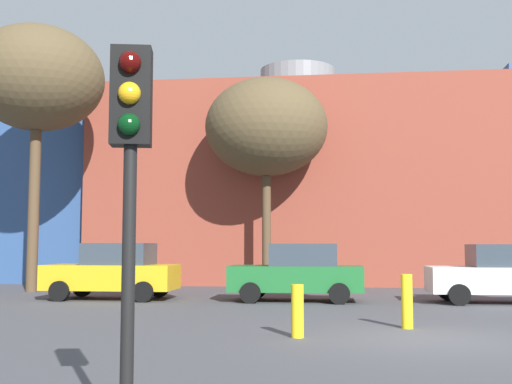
{
  "coord_description": "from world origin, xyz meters",
  "views": [
    {
      "loc": [
        -1.92,
        -12.16,
        1.76
      ],
      "look_at": [
        -4.19,
        7.71,
        3.47
      ],
      "focal_mm": 43.84,
      "sensor_mm": 36.0,
      "label": 1
    }
  ],
  "objects": [
    {
      "name": "parked_car_1",
      "position": [
        -2.86,
        7.8,
        0.9
      ],
      "size": [
        4.19,
        2.05,
        1.81
      ],
      "rotation": [
        0.0,
        0.0,
        3.14
      ],
      "color": "#1E662D",
      "rests_on": "ground_plane"
    },
    {
      "name": "bare_tree_1",
      "position": [
        -13.17,
        10.75,
        8.25
      ],
      "size": [
        5.16,
        5.16,
        10.37
      ],
      "color": "brown",
      "rests_on": "ground_plane"
    },
    {
      "name": "traffic_light_near_left",
      "position": [
        -3.67,
        -6.78,
        2.62
      ],
      "size": [
        0.4,
        0.39,
        3.55
      ],
      "rotation": [
        0.0,
        0.0,
        -1.38
      ],
      "color": "black",
      "rests_on": "ground_plane"
    },
    {
      "name": "parked_car_0",
      "position": [
        -8.91,
        7.8,
        0.91
      ],
      "size": [
        4.23,
        2.07,
        1.83
      ],
      "rotation": [
        0.0,
        0.0,
        3.14
      ],
      "color": "gold",
      "rests_on": "ground_plane"
    },
    {
      "name": "building_backdrop",
      "position": [
        -3.43,
        20.82,
        4.71
      ],
      "size": [
        30.82,
        12.53,
        11.16
      ],
      "color": "brown",
      "rests_on": "ground_plane"
    },
    {
      "name": "parked_car_2",
      "position": [
        3.31,
        7.8,
        0.89
      ],
      "size": [
        4.14,
        2.03,
        1.79
      ],
      "rotation": [
        0.0,
        0.0,
        3.14
      ],
      "color": "white",
      "rests_on": "ground_plane"
    },
    {
      "name": "bare_tree_0",
      "position": [
        -4.35,
        12.82,
        6.53
      ],
      "size": [
        4.98,
        4.98,
        8.54
      ],
      "color": "brown",
      "rests_on": "ground_plane"
    },
    {
      "name": "bollard_yellow_0",
      "position": [
        -2.5,
        -0.03,
        0.5
      ],
      "size": [
        0.24,
        0.24,
        1.01
      ],
      "primitive_type": "cylinder",
      "color": "yellow",
      "rests_on": "ground_plane"
    },
    {
      "name": "bollard_yellow_1",
      "position": [
        -0.25,
        1.55,
        0.57
      ],
      "size": [
        0.24,
        0.24,
        1.14
      ],
      "primitive_type": "cylinder",
      "color": "yellow",
      "rests_on": "ground_plane"
    },
    {
      "name": "ground_plane",
      "position": [
        0.0,
        0.0,
        0.0
      ],
      "size": [
        200.0,
        200.0,
        0.0
      ],
      "primitive_type": "plane",
      "color": "#47474C"
    }
  ]
}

